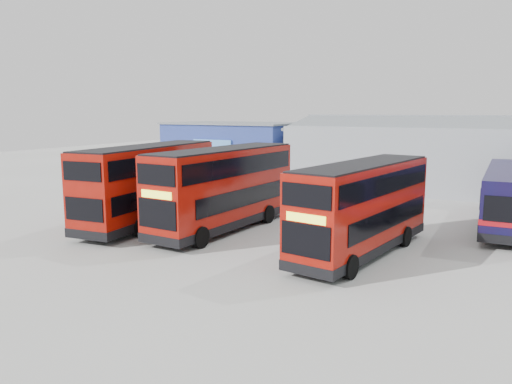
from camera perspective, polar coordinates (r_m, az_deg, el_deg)
name	(u,v)px	position (r m, az deg, el deg)	size (l,w,h in m)	color
ground_plane	(286,232)	(26.19, 3.39, -4.55)	(120.00, 120.00, 0.00)	#A4A49F
office_block	(236,149)	(48.10, -2.28, 4.91)	(12.30, 8.32, 5.12)	navy
maintenance_shed	(489,158)	(43.18, 25.10, 3.57)	(30.50, 12.00, 5.89)	#9BA1A9
double_decker_left	(149,185)	(28.20, -12.11, 0.77)	(3.60, 10.55, 4.38)	#971108
double_decker_centre	(224,190)	(26.26, -3.66, 0.29)	(2.98, 10.35, 4.33)	#971108
double_decker_right	(363,209)	(22.20, 12.09, -1.94)	(3.56, 9.78, 4.05)	#971108
single_decker_blue	(512,198)	(30.39, 27.25, -0.62)	(3.16, 11.76, 3.16)	#0C0B33
panel_van	(184,167)	(44.35, -8.24, 2.79)	(2.46, 5.42, 2.33)	silver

